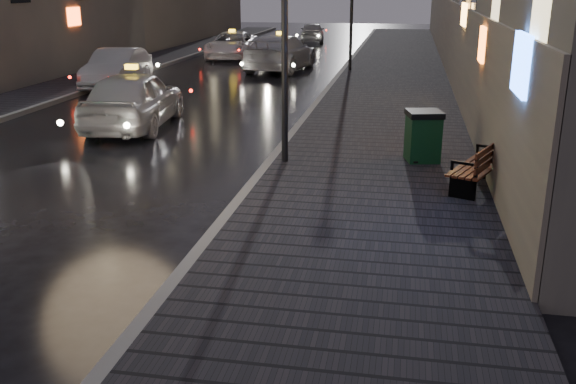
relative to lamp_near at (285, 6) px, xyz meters
name	(u,v)px	position (x,y,z in m)	size (l,w,h in m)	color
ground	(79,275)	(-1.85, -6.00, -3.49)	(120.00, 120.00, 0.00)	black
sidewalk	(394,76)	(2.05, 15.00, -3.41)	(4.60, 58.00, 0.15)	black
curb	(340,74)	(-0.35, 15.00, -3.41)	(0.20, 58.00, 0.15)	slate
sidewalk_far	(124,69)	(-10.55, 15.00, -3.41)	(2.40, 58.00, 0.15)	black
curb_far	(150,70)	(-9.25, 15.00, -3.41)	(0.20, 58.00, 0.15)	slate
lamp_near	(285,6)	(0.00, 0.00, 0.00)	(0.36, 0.36, 5.28)	black
bench	(480,166)	(4.06, -1.33, -2.88)	(1.26, 1.88, 0.91)	black
trash_bin	(423,136)	(3.01, 0.60, -2.77)	(0.88, 0.88, 1.13)	#0D3218
taxi_near	(134,99)	(-4.98, 3.32, -2.66)	(1.95, 4.85, 1.65)	#BABBC0
car_left_mid	(117,68)	(-8.65, 10.19, -2.74)	(1.58, 4.52, 1.49)	#9B9AA2
taxi_mid	(280,53)	(-3.33, 16.44, -2.66)	(2.31, 5.69, 1.65)	silver
taxi_far	(232,45)	(-6.90, 21.01, -2.78)	(2.34, 5.07, 1.41)	silver
car_far	(312,32)	(-4.03, 31.51, -2.81)	(1.61, 4.00, 1.36)	gray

